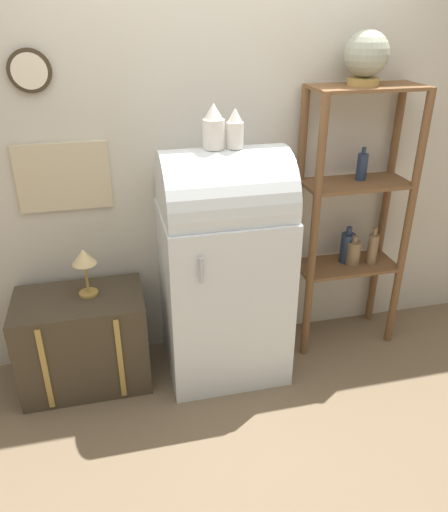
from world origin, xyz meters
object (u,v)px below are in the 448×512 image
Objects in this scene: refrigerator at (224,263)px; globe at (366,56)px; suitcase_trunk at (84,340)px; vase_center at (235,130)px; desk_lamp at (84,261)px; vase_left at (214,128)px.

refrigerator is 4.94× the size of globe.
globe is at bearing 3.33° from suitcase_trunk.
refrigerator is 1.92× the size of suitcase_trunk.
globe reaches higher than vase_center.
globe is at bearing 9.25° from refrigerator.
vase_center is at bearing -11.50° from refrigerator.
desk_lamp is at bearing -177.61° from globe.
refrigerator is 0.97m from suitcase_trunk.
globe is at bearing 2.39° from desk_lamp.
refrigerator is at bearing -2.53° from suitcase_trunk.
suitcase_trunk is 1.53m from vase_center.
vase_left is at bearing -5.09° from desk_lamp.
desk_lamp is (-0.79, 0.07, 0.08)m from refrigerator.
suitcase_trunk is at bearing 177.47° from refrigerator.
desk_lamp is (-0.74, 0.07, -0.72)m from vase_left.
refrigerator is 6.07× the size of vase_left.
globe is at bearing 10.73° from vase_center.
globe reaches higher than suitcase_trunk.
globe is 1.23× the size of vase_left.
suitcase_trunk is (-0.86, 0.04, -0.44)m from refrigerator.
vase_center is at bearing -7.14° from vase_left.
globe is 0.86m from vase_center.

